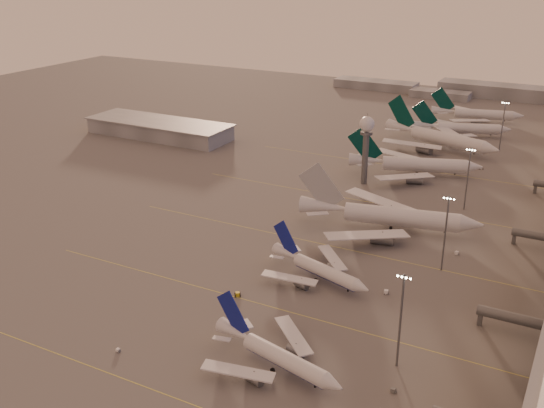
% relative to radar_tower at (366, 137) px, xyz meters
% --- Properties ---
extents(ground, '(700.00, 700.00, 0.00)m').
position_rel_radar_tower_xyz_m(ground, '(-5.00, -120.00, -20.95)').
color(ground, '#5F5C5D').
rests_on(ground, ground).
extents(taxiway_markings, '(180.00, 185.25, 0.02)m').
position_rel_radar_tower_xyz_m(taxiway_markings, '(25.00, -64.00, -20.94)').
color(taxiway_markings, gold).
rests_on(taxiway_markings, ground).
extents(hangar, '(82.00, 27.00, 8.50)m').
position_rel_radar_tower_xyz_m(hangar, '(-125.00, 20.00, -16.63)').
color(hangar, slate).
rests_on(hangar, ground).
extents(radar_tower, '(6.40, 6.40, 31.10)m').
position_rel_radar_tower_xyz_m(radar_tower, '(0.00, 0.00, 0.00)').
color(radar_tower, '#575A5F').
rests_on(radar_tower, ground).
extents(mast_a, '(3.60, 0.56, 25.00)m').
position_rel_radar_tower_xyz_m(mast_a, '(53.00, -120.00, -7.21)').
color(mast_a, '#575A5F').
rests_on(mast_a, ground).
extents(mast_b, '(3.60, 0.56, 25.00)m').
position_rel_radar_tower_xyz_m(mast_b, '(50.00, -65.00, -7.21)').
color(mast_b, '#575A5F').
rests_on(mast_b, ground).
extents(mast_c, '(3.60, 0.56, 25.00)m').
position_rel_radar_tower_xyz_m(mast_c, '(45.00, -10.00, -7.21)').
color(mast_c, '#575A5F').
rests_on(mast_c, ground).
extents(mast_d, '(3.60, 0.56, 25.00)m').
position_rel_radar_tower_xyz_m(mast_d, '(43.00, 80.00, -7.21)').
color(mast_d, '#575A5F').
rests_on(mast_d, ground).
extents(distant_horizon, '(165.00, 37.50, 9.00)m').
position_rel_radar_tower_xyz_m(distant_horizon, '(-2.38, 205.14, -17.06)').
color(distant_horizon, slate).
rests_on(distant_horizon, ground).
extents(narrowbody_near, '(38.60, 30.44, 15.33)m').
position_rel_radar_tower_xyz_m(narrowbody_near, '(27.90, -134.63, -17.84)').
color(narrowbody_near, silver).
rests_on(narrowbody_near, ground).
extents(narrowbody_mid, '(37.17, 29.19, 15.00)m').
position_rel_radar_tower_xyz_m(narrowbody_mid, '(18.58, -89.07, -17.91)').
color(narrowbody_mid, silver).
rests_on(narrowbody_mid, ground).
extents(widebody_white, '(65.16, 51.70, 23.18)m').
position_rel_radar_tower_xyz_m(widebody_white, '(25.40, -42.91, -16.93)').
color(widebody_white, silver).
rests_on(widebody_white, ground).
extents(greentail_a, '(57.38, 45.57, 21.66)m').
position_rel_radar_tower_xyz_m(greentail_a, '(16.24, 20.98, -17.12)').
color(greentail_a, silver).
rests_on(greentail_a, ground).
extents(greentail_b, '(63.21, 50.23, 23.79)m').
position_rel_radar_tower_xyz_m(greentail_b, '(15.70, 67.79, -16.75)').
color(greentail_b, silver).
rests_on(greentail_b, ground).
extents(greentail_c, '(50.81, 40.32, 19.28)m').
position_rel_radar_tower_xyz_m(greentail_c, '(19.93, 96.66, -17.54)').
color(greentail_c, silver).
rests_on(greentail_c, ground).
extents(greentail_d, '(52.64, 42.00, 19.48)m').
position_rel_radar_tower_xyz_m(greentail_d, '(20.78, 134.02, -17.51)').
color(greentail_d, silver).
rests_on(greentail_d, ground).
extents(gsv_truck_a, '(4.77, 2.05, 1.88)m').
position_rel_radar_tower_xyz_m(gsv_truck_a, '(-9.95, -147.22, -19.99)').
color(gsv_truck_a, white).
rests_on(gsv_truck_a, ground).
extents(gsv_catering_a, '(5.45, 3.07, 4.24)m').
position_rel_radar_tower_xyz_m(gsv_catering_a, '(55.66, -130.09, -18.83)').
color(gsv_catering_a, '#5B5E60').
rests_on(gsv_catering_a, ground).
extents(gsv_tug_mid, '(4.21, 4.66, 1.14)m').
position_rel_radar_tower_xyz_m(gsv_tug_mid, '(1.82, -109.30, -20.36)').
color(gsv_tug_mid, gold).
rests_on(gsv_tug_mid, ground).
extents(gsv_truck_b, '(6.50, 3.25, 2.51)m').
position_rel_radar_tower_xyz_m(gsv_truck_b, '(40.03, -87.67, -19.67)').
color(gsv_truck_b, white).
rests_on(gsv_truck_b, ground).
extents(gsv_truck_c, '(5.54, 4.08, 2.12)m').
position_rel_radar_tower_xyz_m(gsv_truck_c, '(-2.78, -66.45, -19.87)').
color(gsv_truck_c, gold).
rests_on(gsv_truck_c, ground).
extents(gsv_catering_b, '(5.89, 3.58, 4.50)m').
position_rel_radar_tower_xyz_m(gsv_catering_b, '(52.00, -51.75, -18.70)').
color(gsv_catering_b, white).
rests_on(gsv_catering_b, ground).
extents(gsv_tug_far, '(3.90, 3.97, 0.99)m').
position_rel_radar_tower_xyz_m(gsv_tug_far, '(20.51, -28.03, -20.44)').
color(gsv_tug_far, white).
rests_on(gsv_tug_far, ground).
extents(gsv_truck_d, '(2.93, 5.62, 2.16)m').
position_rel_radar_tower_xyz_m(gsv_truck_d, '(-20.57, -0.02, -19.85)').
color(gsv_truck_d, white).
rests_on(gsv_truck_d, ground).
extents(gsv_tug_hangar, '(4.26, 3.23, 1.08)m').
position_rel_radar_tower_xyz_m(gsv_tug_hangar, '(41.12, 43.73, -20.39)').
color(gsv_tug_hangar, white).
rests_on(gsv_tug_hangar, ground).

